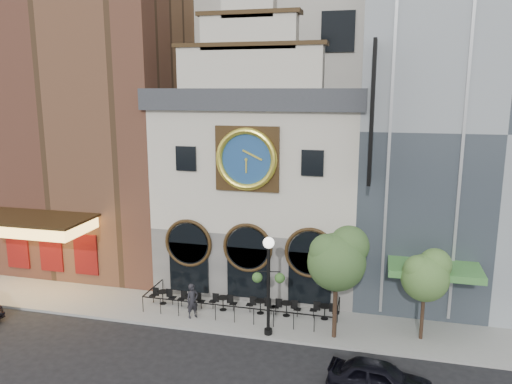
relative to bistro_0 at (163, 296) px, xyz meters
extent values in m
plane|color=black|center=(4.68, -2.46, -0.61)|extent=(120.00, 120.00, 0.00)
cube|color=gray|center=(4.68, 0.04, -0.54)|extent=(44.00, 5.00, 0.15)
cube|color=#605E5B|center=(4.68, 5.54, 1.54)|extent=(12.00, 8.00, 4.00)
cube|color=beige|center=(4.68, 5.54, 7.04)|extent=(12.00, 8.00, 7.00)
cube|color=#2D3035|center=(4.68, 5.54, 11.14)|extent=(12.60, 8.60, 1.20)
cube|color=#31210E|center=(4.68, 1.46, 7.94)|extent=(3.60, 0.25, 3.60)
cylinder|color=navy|center=(4.68, 1.32, 7.94)|extent=(3.10, 0.12, 3.10)
torus|color=yellow|center=(4.68, 1.24, 7.94)|extent=(3.46, 0.36, 3.46)
cube|color=brown|center=(-8.32, 7.54, 12.04)|extent=(14.00, 12.00, 25.00)
cube|color=#FFBF59|center=(-8.32, -0.16, 3.74)|extent=(7.00, 3.40, 0.70)
cube|color=#31210E|center=(-8.32, -0.16, 4.19)|extent=(7.40, 3.80, 0.15)
cube|color=#660E0D|center=(-8.32, 1.49, 1.54)|extent=(5.60, 0.15, 2.60)
cube|color=gray|center=(17.68, 7.54, 9.54)|extent=(14.00, 12.00, 20.00)
cube|color=#44843C|center=(14.68, 0.34, 2.84)|extent=(4.50, 2.40, 0.35)
cube|color=black|center=(11.28, 0.54, 10.54)|extent=(0.18, 1.60, 7.00)
cylinder|color=black|center=(0.00, 0.00, 0.28)|extent=(0.68, 0.68, 0.03)
cylinder|color=black|center=(0.00, 0.00, -0.09)|extent=(0.06, 0.06, 0.72)
cylinder|color=black|center=(1.78, -0.09, 0.28)|extent=(0.68, 0.68, 0.03)
cylinder|color=black|center=(1.78, -0.09, -0.09)|extent=(0.06, 0.06, 0.72)
cylinder|color=black|center=(3.62, 0.06, 0.28)|extent=(0.68, 0.68, 0.03)
cylinder|color=black|center=(3.62, 0.06, -0.09)|extent=(0.06, 0.06, 0.72)
cylinder|color=black|center=(5.76, 0.15, 0.28)|extent=(0.68, 0.68, 0.03)
cylinder|color=black|center=(5.76, 0.15, -0.09)|extent=(0.06, 0.06, 0.72)
cylinder|color=black|center=(7.20, 0.21, 0.28)|extent=(0.68, 0.68, 0.03)
cylinder|color=black|center=(7.20, 0.21, -0.09)|extent=(0.06, 0.06, 0.72)
cylinder|color=black|center=(9.27, 0.33, 0.28)|extent=(0.68, 0.68, 0.03)
cylinder|color=black|center=(9.27, 0.33, -0.09)|extent=(0.06, 0.06, 0.72)
imported|color=black|center=(12.21, -5.74, 0.11)|extent=(4.43, 2.23, 1.45)
imported|color=black|center=(2.31, -1.20, 0.48)|extent=(0.80, 0.82, 1.89)
cylinder|color=black|center=(6.70, -2.06, 1.85)|extent=(0.17, 0.17, 4.64)
cylinder|color=black|center=(6.70, -2.06, -0.32)|extent=(0.41, 0.41, 0.28)
sphere|color=white|center=(6.70, -2.06, 4.36)|extent=(0.56, 0.56, 0.56)
sphere|color=#305E25|center=(6.15, -2.16, 2.55)|extent=(0.52, 0.52, 0.52)
sphere|color=#305E25|center=(7.25, -1.96, 2.55)|extent=(0.52, 0.52, 0.52)
cylinder|color=#382619|center=(9.96, -1.53, 1.07)|extent=(0.22, 0.22, 3.06)
sphere|color=#335522|center=(9.96, -1.53, 3.48)|extent=(2.85, 2.85, 2.85)
sphere|color=#335522|center=(10.51, -1.20, 4.24)|extent=(1.97, 1.97, 1.97)
sphere|color=#335522|center=(9.52, -1.74, 4.02)|extent=(1.75, 1.75, 1.75)
cylinder|color=#382619|center=(14.16, -0.65, 0.78)|extent=(0.18, 0.18, 2.48)
sphere|color=#446C2A|center=(14.16, -0.65, 2.73)|extent=(2.30, 2.30, 2.30)
sphere|color=#446C2A|center=(14.60, -0.38, 3.35)|extent=(1.60, 1.60, 1.60)
sphere|color=#446C2A|center=(13.80, -0.83, 3.17)|extent=(1.42, 1.42, 1.42)
camera|label=1|loc=(11.80, -24.76, 11.68)|focal=35.00mm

